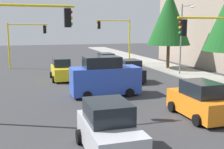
{
  "coord_description": "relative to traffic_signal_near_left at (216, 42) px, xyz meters",
  "views": [
    {
      "loc": [
        20.51,
        -5.38,
        4.73
      ],
      "look_at": [
        0.45,
        0.7,
        1.2
      ],
      "focal_mm": 44.48,
      "sensor_mm": 36.0,
      "label": 1
    }
  ],
  "objects": [
    {
      "name": "tree_roadside_mid",
      "position": [
        -14.0,
        4.34,
        1.95
      ],
      "size": [
        4.83,
        4.83,
        8.86
      ],
      "color": "brown",
      "rests_on": "ground"
    },
    {
      "name": "sidewalk_kerb",
      "position": [
        -11.0,
        4.84,
        -3.81
      ],
      "size": [
        80.0,
        4.0,
        0.15
      ],
      "primitive_type": "cube",
      "color": "gray",
      "rests_on": "ground"
    },
    {
      "name": "traffic_signal_near_right",
      "position": [
        0.0,
        -11.41,
        0.32
      ],
      "size": [
        0.36,
        4.59,
        5.97
      ],
      "color": "yellow",
      "rests_on": "ground"
    },
    {
      "name": "car_orange",
      "position": [
        2.18,
        -2.46,
        -2.99
      ],
      "size": [
        3.99,
        2.0,
        1.98
      ],
      "color": "orange",
      "rests_on": "ground"
    },
    {
      "name": "traffic_signal_far_left",
      "position": [
        -20.0,
        0.05,
        0.23
      ],
      "size": [
        0.36,
        4.59,
        5.82
      ],
      "color": "yellow",
      "rests_on": "ground"
    },
    {
      "name": "car_green",
      "position": [
        -15.16,
        -2.79,
        -2.99
      ],
      "size": [
        4.14,
        1.93,
        1.98
      ],
      "color": "#1E7238",
      "rests_on": "ground"
    },
    {
      "name": "traffic_signal_far_right",
      "position": [
        -20.0,
        -11.3,
        -0.13
      ],
      "size": [
        0.36,
        4.59,
        5.28
      ],
      "color": "yellow",
      "rests_on": "ground"
    },
    {
      "name": "street_lamp_curbside",
      "position": [
        -9.61,
        3.54,
        0.47
      ],
      "size": [
        2.15,
        0.28,
        7.0
      ],
      "color": "slate",
      "rests_on": "ground"
    },
    {
      "name": "traffic_signal_near_left",
      "position": [
        0.0,
        0.0,
        0.0
      ],
      "size": [
        0.36,
        4.59,
        5.47
      ],
      "color": "yellow",
      "rests_on": "ground"
    },
    {
      "name": "car_silver",
      "position": [
        4.87,
        -8.25,
        -2.98
      ],
      "size": [
        3.81,
        2.12,
        1.98
      ],
      "color": "#B2B5BA",
      "rests_on": "ground"
    },
    {
      "name": "ground_plane",
      "position": [
        -6.0,
        -5.66,
        -3.88
      ],
      "size": [
        120.0,
        120.0,
        0.0
      ],
      "primitive_type": "plane",
      "color": "#353538"
    },
    {
      "name": "car_black",
      "position": [
        -8.36,
        -2.5,
        -2.99
      ],
      "size": [
        3.72,
        2.05,
        1.98
      ],
      "color": "black",
      "rests_on": "ground"
    },
    {
      "name": "car_yellow",
      "position": [
        -11.04,
        -8.16,
        -2.99
      ],
      "size": [
        4.03,
        1.97,
        1.98
      ],
      "color": "yellow",
      "rests_on": "ground"
    },
    {
      "name": "delivery_van_blue",
      "position": [
        -4.0,
        -5.97,
        -2.6
      ],
      "size": [
        2.22,
        4.8,
        2.77
      ],
      "color": "blue",
      "rests_on": "ground"
    }
  ]
}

